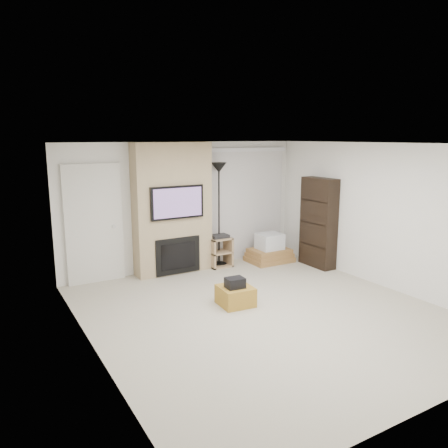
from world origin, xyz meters
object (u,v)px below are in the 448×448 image
box_stack (269,251)px  av_stand (220,250)px  floor_lamp (219,185)px  bookshelf (318,223)px  ottoman (235,296)px

box_stack → av_stand: bearing=168.3°
floor_lamp → box_stack: 1.79m
floor_lamp → box_stack: (1.04, -0.32, -1.42)m
av_stand → bookshelf: (1.74, -0.97, 0.55)m
ottoman → av_stand: bearing=67.1°
floor_lamp → bookshelf: floor_lamp is taller
av_stand → bookshelf: size_ratio=0.37×
bookshelf → box_stack: bearing=131.3°
av_stand → box_stack: bearing=-11.7°
av_stand → floor_lamp: bearing=66.3°
floor_lamp → av_stand: floor_lamp is taller
ottoman → bookshelf: size_ratio=0.28×
ottoman → floor_lamp: 2.66m
floor_lamp → box_stack: bearing=-16.9°
ottoman → bookshelf: (2.55, 0.96, 0.75)m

